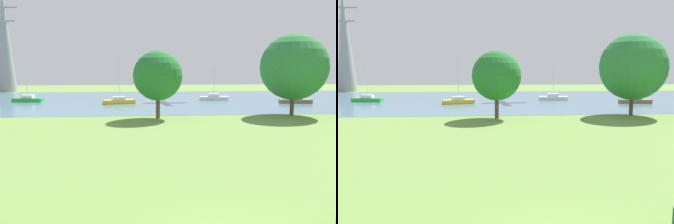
% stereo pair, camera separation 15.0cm
% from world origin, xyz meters
% --- Properties ---
extents(ground_plane, '(160.00, 160.00, 0.00)m').
position_xyz_m(ground_plane, '(0.00, 22.00, 0.00)').
color(ground_plane, olive).
extents(water_surface, '(140.00, 40.00, 0.02)m').
position_xyz_m(water_surface, '(0.00, 50.00, 0.01)').
color(water_surface, slate).
rests_on(water_surface, ground).
extents(sailboat_yellow, '(5.03, 2.82, 7.90)m').
position_xyz_m(sailboat_yellow, '(-5.78, 43.67, 0.47)').
color(sailboat_yellow, yellow).
rests_on(sailboat_yellow, water_surface).
extents(sailboat_brown, '(4.94, 2.06, 7.13)m').
position_xyz_m(sailboat_brown, '(21.53, 42.40, 0.46)').
color(sailboat_brown, brown).
rests_on(sailboat_brown, water_surface).
extents(sailboat_green, '(4.94, 2.03, 6.06)m').
position_xyz_m(sailboat_green, '(-20.67, 47.81, 0.45)').
color(sailboat_green, green).
rests_on(sailboat_green, water_surface).
extents(sailboat_white, '(4.89, 1.83, 5.58)m').
position_xyz_m(sailboat_white, '(9.98, 48.57, 0.45)').
color(sailboat_white, white).
rests_on(sailboat_white, water_surface).
extents(tree_east_far, '(5.33, 5.33, 7.28)m').
position_xyz_m(tree_east_far, '(-0.62, 28.02, 4.60)').
color(tree_east_far, brown).
rests_on(tree_east_far, ground).
extents(tree_west_far, '(7.54, 7.54, 9.32)m').
position_xyz_m(tree_west_far, '(14.94, 29.28, 5.54)').
color(tree_west_far, brown).
rests_on(tree_west_far, ground).
extents(electricity_pylon, '(6.40, 4.40, 23.76)m').
position_xyz_m(electricity_pylon, '(-33.36, 73.04, 11.89)').
color(electricity_pylon, gray).
rests_on(electricity_pylon, ground).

